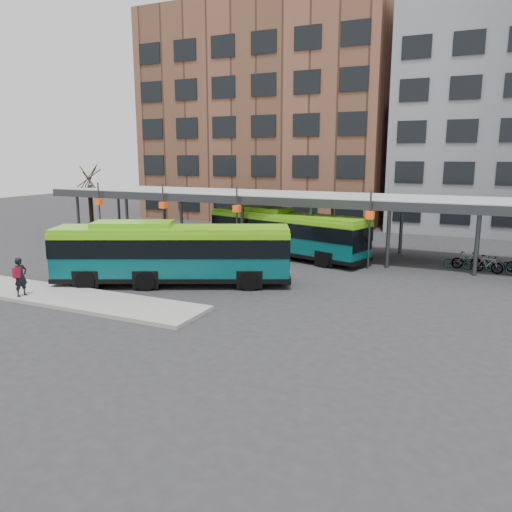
{
  "coord_description": "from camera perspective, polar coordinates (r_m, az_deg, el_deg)",
  "views": [
    {
      "loc": [
        12.29,
        -20.31,
        6.86
      ],
      "look_at": [
        1.83,
        2.33,
        1.8
      ],
      "focal_mm": 35.0,
      "sensor_mm": 36.0,
      "label": 1
    }
  ],
  "objects": [
    {
      "name": "building_brick",
      "position": [
        57.02,
        1.78,
        15.62
      ],
      "size": [
        26.0,
        14.0,
        22.0
      ],
      "primitive_type": "cube",
      "color": "brown",
      "rests_on": "ground"
    },
    {
      "name": "bus_front",
      "position": [
        26.97,
        -9.62,
        0.45
      ],
      "size": [
        12.36,
        7.63,
        3.42
      ],
      "rotation": [
        0.0,
        0.0,
        0.44
      ],
      "color": "#06484B",
      "rests_on": "ground"
    },
    {
      "name": "bus_rear",
      "position": [
        34.23,
        3.33,
        2.8
      ],
      "size": [
        12.15,
        5.83,
        3.29
      ],
      "rotation": [
        0.0,
        0.0,
        -0.29
      ],
      "color": "#06484B",
      "rests_on": "ground"
    },
    {
      "name": "bike_rack",
      "position": [
        33.01,
        26.45,
        -0.9
      ],
      "size": [
        7.13,
        1.6,
        1.07
      ],
      "color": "slate",
      "rests_on": "ground"
    },
    {
      "name": "pedestrian",
      "position": [
        26.46,
        -25.33,
        -2.15
      ],
      "size": [
        0.51,
        0.72,
        1.88
      ],
      "rotation": [
        0.0,
        0.0,
        1.49
      ],
      "color": "black",
      "rests_on": "boarding_island"
    },
    {
      "name": "canopy",
      "position": [
        35.53,
        4.4,
        6.66
      ],
      "size": [
        40.0,
        6.53,
        4.8
      ],
      "color": "#999B9E",
      "rests_on": "ground"
    },
    {
      "name": "tree",
      "position": [
        44.51,
        -18.34,
        5.18
      ],
      "size": [
        1.64,
        1.64,
        5.6
      ],
      "color": "black",
      "rests_on": "ground"
    },
    {
      "name": "boarding_island",
      "position": [
        25.73,
        -20.28,
        -4.52
      ],
      "size": [
        14.0,
        3.0,
        0.18
      ],
      "primitive_type": "cube",
      "color": "gray",
      "rests_on": "ground"
    },
    {
      "name": "ground",
      "position": [
        24.71,
        -6.15,
        -4.72
      ],
      "size": [
        120.0,
        120.0,
        0.0
      ],
      "primitive_type": "plane",
      "color": "#28282B",
      "rests_on": "ground"
    }
  ]
}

